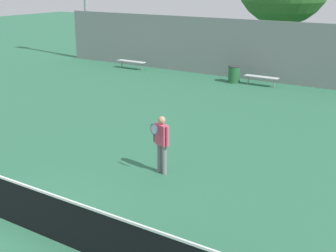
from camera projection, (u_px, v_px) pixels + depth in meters
ground_plane at (14, 223)px, 10.59m from camera, size 100.00×100.00×0.00m
tennis_net at (11, 201)px, 10.42m from camera, size 11.87×0.09×1.09m
tennis_player at (162, 141)px, 13.04m from camera, size 0.57×0.48×1.68m
bench_courtside_near at (261, 77)px, 23.94m from camera, size 1.78×0.40×0.48m
bench_adjacent_court at (131, 62)px, 28.37m from camera, size 1.91×0.40×0.48m
trash_bin at (234, 74)px, 24.68m from camera, size 0.65×0.65×0.89m
back_fence at (288, 53)px, 24.00m from camera, size 29.91×0.06×3.20m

